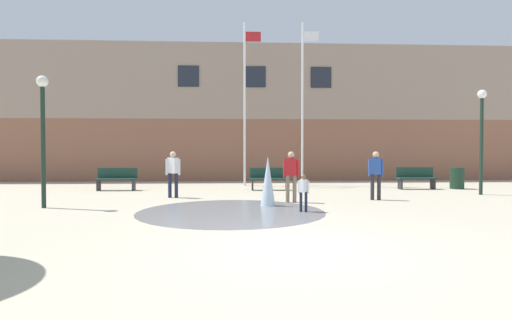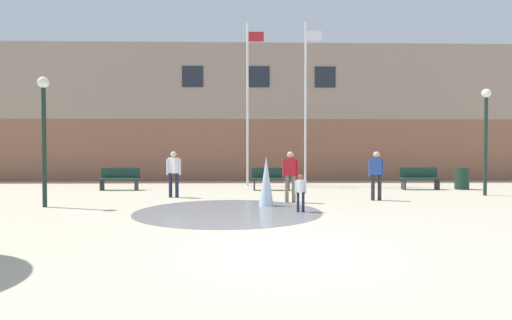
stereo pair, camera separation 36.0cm
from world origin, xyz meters
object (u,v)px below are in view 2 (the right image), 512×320
at_px(park_bench_near_trashcan, 271,178).
at_px(lamp_post_left_lane, 44,122).
at_px(flagpole_right, 306,99).
at_px(park_bench_center, 120,178).
at_px(child_with_pink_shirt, 301,190).
at_px(park_bench_far_right, 420,178).
at_px(flagpole_left, 248,99).
at_px(trash_can, 462,179).
at_px(lamp_post_right_lane, 486,126).
at_px(adult_watching, 290,173).
at_px(teen_by_trashcan, 376,172).
at_px(adult_near_bench, 174,170).

bearing_deg(park_bench_near_trashcan, lamp_post_left_lane, -144.90).
bearing_deg(flagpole_right, park_bench_center, -165.98).
relative_size(child_with_pink_shirt, lamp_post_left_lane, 0.26).
bearing_deg(child_with_pink_shirt, park_bench_far_right, 177.40).
distance_m(park_bench_center, flagpole_left, 6.64).
bearing_deg(trash_can, flagpole_right, 161.75).
distance_m(lamp_post_right_lane, trash_can, 3.05).
bearing_deg(flagpole_left, park_bench_near_trashcan, -66.33).
relative_size(adult_watching, lamp_post_left_lane, 0.43).
bearing_deg(trash_can, park_bench_near_trashcan, -179.34).
xyz_separation_m(child_with_pink_shirt, lamp_post_right_lane, (7.19, 3.72, 1.93)).
relative_size(teen_by_trashcan, flagpole_right, 0.21).
xyz_separation_m(park_bench_center, flagpole_left, (5.28, 1.99, 3.50)).
distance_m(park_bench_far_right, teen_by_trashcan, 4.66).
xyz_separation_m(adult_near_bench, child_with_pink_shirt, (3.94, -3.36, -0.35)).
relative_size(adult_watching, flagpole_right, 0.21).
relative_size(park_bench_far_right, adult_watching, 1.01).
relative_size(flagpole_left, flagpole_right, 0.99).
xyz_separation_m(child_with_pink_shirt, flagpole_left, (-1.35, 7.99, 3.40)).
height_order(flagpole_right, lamp_post_right_lane, flagpole_right).
bearing_deg(adult_watching, child_with_pink_shirt, 111.21).
xyz_separation_m(park_bench_far_right, flagpole_right, (-4.44, 2.05, 3.53)).
xyz_separation_m(flagpole_left, flagpole_right, (2.68, 0.00, 0.03)).
bearing_deg(park_bench_near_trashcan, park_bench_far_right, 0.86).
bearing_deg(lamp_post_right_lane, lamp_post_left_lane, -169.58).
bearing_deg(adult_watching, park_bench_near_trashcan, -65.63).
distance_m(teen_by_trashcan, flagpole_left, 7.61).
distance_m(park_bench_center, teen_by_trashcan, 10.11).
distance_m(park_bench_near_trashcan, adult_watching, 3.98).
bearing_deg(park_bench_far_right, teen_by_trashcan, -130.04).
distance_m(flagpole_right, lamp_post_left_lane, 11.10).
bearing_deg(adult_near_bench, teen_by_trashcan, -153.72).
relative_size(park_bench_near_trashcan, flagpole_right, 0.21).
distance_m(adult_watching, lamp_post_right_lane, 7.64).
bearing_deg(lamp_post_left_lane, park_bench_center, 83.35).
height_order(park_bench_center, park_bench_near_trashcan, same).
height_order(park_bench_near_trashcan, adult_near_bench, adult_near_bench).
bearing_deg(park_bench_far_right, lamp_post_left_lane, -159.44).
distance_m(park_bench_far_right, adult_watching, 7.11).
bearing_deg(flagpole_right, park_bench_far_right, -24.77).
bearing_deg(lamp_post_right_lane, park_bench_near_trashcan, 164.35).
bearing_deg(park_bench_far_right, flagpole_right, 155.23).
xyz_separation_m(park_bench_center, trash_can, (14.19, -0.06, -0.03)).
distance_m(park_bench_near_trashcan, teen_by_trashcan, 4.74).
height_order(teen_by_trashcan, lamp_post_right_lane, lamp_post_right_lane).
distance_m(adult_watching, child_with_pink_shirt, 1.95).
bearing_deg(adult_watching, adult_near_bench, -1.08).
bearing_deg(adult_watching, park_bench_far_right, -126.10).
bearing_deg(lamp_post_left_lane, adult_watching, 6.72).
distance_m(adult_near_bench, lamp_post_right_lane, 11.25).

